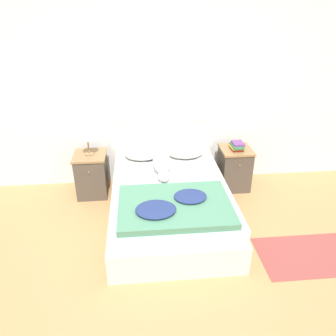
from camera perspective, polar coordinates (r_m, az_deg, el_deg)
ground_plane at (r=3.32m, az=-0.24°, el=-19.75°), size 16.00×16.00×0.00m
wall_back at (r=4.54m, az=-2.82°, el=12.49°), size 9.00×0.06×2.55m
bed at (r=3.96m, az=0.28°, el=-6.00°), size 1.38×1.98×0.52m
headboard at (r=4.73m, az=-0.95°, el=3.21°), size 1.46×0.06×0.96m
nightstand_left at (r=4.60m, az=-13.12°, el=-1.08°), size 0.42×0.45×0.60m
nightstand_right at (r=4.74m, az=11.47°, el=0.01°), size 0.42×0.45×0.60m
pillow_left at (r=4.44m, az=-4.37°, el=2.56°), size 0.50×0.40×0.12m
pillow_right at (r=4.49m, az=2.99°, el=2.86°), size 0.50×0.40×0.12m
quilt at (r=3.35m, az=1.05°, el=-6.55°), size 1.15×0.84×0.12m
dog at (r=4.07m, az=-1.05°, el=0.94°), size 0.22×0.79×0.23m
book_stack at (r=4.57m, az=11.92°, el=3.78°), size 0.18×0.24×0.10m
table_lamp at (r=4.36m, az=-13.91°, el=5.52°), size 0.21×0.21×0.34m
rug at (r=3.94m, az=24.17°, el=-13.62°), size 1.21×0.66×0.00m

